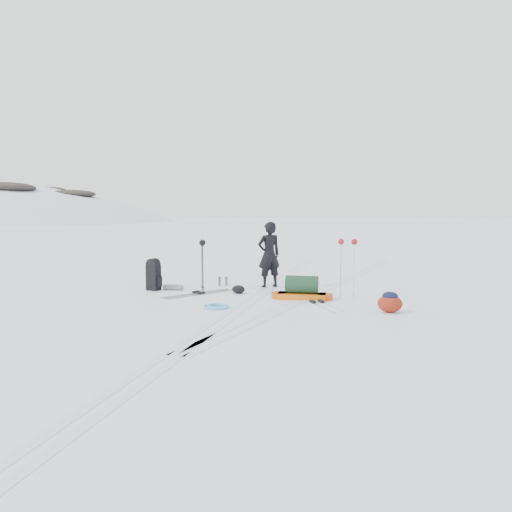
{
  "coord_description": "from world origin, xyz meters",
  "views": [
    {
      "loc": [
        3.57,
        -11.05,
        2.05
      ],
      "look_at": [
        -0.04,
        0.07,
        0.95
      ],
      "focal_mm": 35.0,
      "sensor_mm": 36.0,
      "label": 1
    }
  ],
  "objects_px": {
    "pulk_sled": "(302,290)",
    "ski_poles_black": "(202,249)",
    "expedition_rucksack": "(156,276)",
    "skier": "(269,255)"
  },
  "relations": [
    {
      "from": "pulk_sled",
      "to": "ski_poles_black",
      "type": "bearing_deg",
      "value": 165.7
    },
    {
      "from": "ski_poles_black",
      "to": "skier",
      "type": "bearing_deg",
      "value": 28.98
    },
    {
      "from": "expedition_rucksack",
      "to": "skier",
      "type": "bearing_deg",
      "value": 38.94
    },
    {
      "from": "skier",
      "to": "expedition_rucksack",
      "type": "bearing_deg",
      "value": -13.95
    },
    {
      "from": "pulk_sled",
      "to": "expedition_rucksack",
      "type": "height_order",
      "value": "expedition_rucksack"
    },
    {
      "from": "skier",
      "to": "pulk_sled",
      "type": "height_order",
      "value": "skier"
    },
    {
      "from": "skier",
      "to": "expedition_rucksack",
      "type": "xyz_separation_m",
      "value": [
        -2.59,
        -1.35,
        -0.49
      ]
    },
    {
      "from": "skier",
      "to": "ski_poles_black",
      "type": "height_order",
      "value": "skier"
    },
    {
      "from": "expedition_rucksack",
      "to": "ski_poles_black",
      "type": "height_order",
      "value": "ski_poles_black"
    },
    {
      "from": "pulk_sled",
      "to": "expedition_rucksack",
      "type": "bearing_deg",
      "value": 172.14
    }
  ]
}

